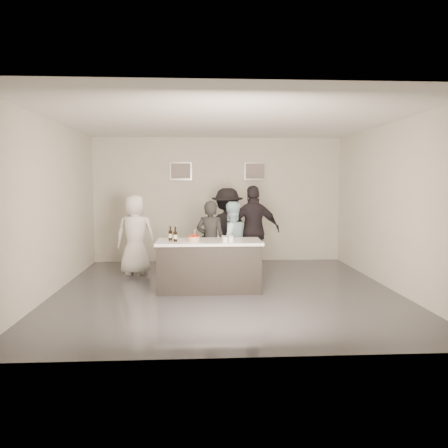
# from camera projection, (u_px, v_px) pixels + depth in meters

# --- Properties ---
(floor) EXTENTS (6.00, 6.00, 0.00)m
(floor) POSITION_uv_depth(u_px,v_px,m) (226.00, 291.00, 7.80)
(floor) COLOR #3D3D42
(floor) RESTS_ON ground
(ceiling) EXTENTS (6.00, 6.00, 0.00)m
(ceiling) POSITION_uv_depth(u_px,v_px,m) (226.00, 120.00, 7.51)
(ceiling) COLOR white
(wall_back) EXTENTS (6.00, 0.04, 3.00)m
(wall_back) POSITION_uv_depth(u_px,v_px,m) (218.00, 200.00, 10.64)
(wall_back) COLOR beige
(wall_back) RESTS_ON ground
(wall_front) EXTENTS (6.00, 0.04, 3.00)m
(wall_front) POSITION_uv_depth(u_px,v_px,m) (243.00, 223.00, 4.67)
(wall_front) COLOR beige
(wall_front) RESTS_ON ground
(wall_left) EXTENTS (0.04, 6.00, 3.00)m
(wall_left) POSITION_uv_depth(u_px,v_px,m) (51.00, 207.00, 7.48)
(wall_left) COLOR beige
(wall_left) RESTS_ON ground
(wall_right) EXTENTS (0.04, 6.00, 3.00)m
(wall_right) POSITION_uv_depth(u_px,v_px,m) (392.00, 206.00, 7.83)
(wall_right) COLOR beige
(wall_right) RESTS_ON ground
(picture_left) EXTENTS (0.54, 0.04, 0.44)m
(picture_left) POSITION_uv_depth(u_px,v_px,m) (181.00, 171.00, 10.49)
(picture_left) COLOR #B2B2B7
(picture_left) RESTS_ON wall_back
(picture_right) EXTENTS (0.54, 0.04, 0.44)m
(picture_right) POSITION_uv_depth(u_px,v_px,m) (255.00, 171.00, 10.59)
(picture_right) COLOR #B2B2B7
(picture_right) RESTS_ON wall_back
(bar_counter) EXTENTS (1.86, 0.86, 0.90)m
(bar_counter) POSITION_uv_depth(u_px,v_px,m) (209.00, 265.00, 7.80)
(bar_counter) COLOR white
(bar_counter) RESTS_ON ground
(cake) EXTENTS (0.23, 0.23, 0.07)m
(cake) POSITION_uv_depth(u_px,v_px,m) (193.00, 239.00, 7.68)
(cake) COLOR orange
(cake) RESTS_ON bar_counter
(beer_bottle_a) EXTENTS (0.07, 0.07, 0.26)m
(beer_bottle_a) POSITION_uv_depth(u_px,v_px,m) (170.00, 233.00, 7.75)
(beer_bottle_a) COLOR black
(beer_bottle_a) RESTS_ON bar_counter
(beer_bottle_b) EXTENTS (0.07, 0.07, 0.26)m
(beer_bottle_b) POSITION_uv_depth(u_px,v_px,m) (175.00, 234.00, 7.60)
(beer_bottle_b) COLOR black
(beer_bottle_b) RESTS_ON bar_counter
(tumbler_cluster) EXTENTS (0.19, 0.30, 0.08)m
(tumbler_cluster) POSITION_uv_depth(u_px,v_px,m) (228.00, 238.00, 7.73)
(tumbler_cluster) COLOR gold
(tumbler_cluster) RESTS_ON bar_counter
(candles) EXTENTS (0.24, 0.08, 0.01)m
(candles) POSITION_uv_depth(u_px,v_px,m) (187.00, 243.00, 7.39)
(candles) COLOR pink
(candles) RESTS_ON bar_counter
(person_main_black) EXTENTS (0.67, 0.55, 1.58)m
(person_main_black) POSITION_uv_depth(u_px,v_px,m) (211.00, 241.00, 8.49)
(person_main_black) COLOR black
(person_main_black) RESTS_ON ground
(person_main_blue) EXTENTS (0.91, 0.82, 1.55)m
(person_main_blue) POSITION_uv_depth(u_px,v_px,m) (231.00, 241.00, 8.65)
(person_main_blue) COLOR #B1D8E7
(person_main_blue) RESTS_ON ground
(person_guest_left) EXTENTS (0.85, 0.58, 1.68)m
(person_guest_left) POSITION_uv_depth(u_px,v_px,m) (135.00, 235.00, 9.11)
(person_guest_left) COLOR white
(person_guest_left) RESTS_ON ground
(person_guest_right) EXTENTS (1.13, 0.54, 1.87)m
(person_guest_right) POSITION_uv_depth(u_px,v_px,m) (254.00, 230.00, 9.05)
(person_guest_right) COLOR black
(person_guest_right) RESTS_ON ground
(person_guest_back) EXTENTS (1.21, 0.75, 1.81)m
(person_guest_back) POSITION_uv_depth(u_px,v_px,m) (227.00, 230.00, 9.41)
(person_guest_back) COLOR black
(person_guest_back) RESTS_ON ground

